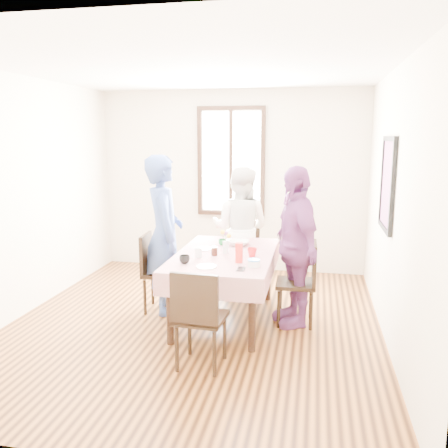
{
  "coord_description": "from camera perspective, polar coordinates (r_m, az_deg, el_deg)",
  "views": [
    {
      "loc": [
        1.26,
        -4.7,
        2.04
      ],
      "look_at": [
        0.31,
        0.14,
        1.1
      ],
      "focal_mm": 37.54,
      "sensor_mm": 36.0,
      "label": 1
    }
  ],
  "objects": [
    {
      "name": "plate_far",
      "position": [
        5.73,
        1.08,
        -2.05
      ],
      "size": [
        0.2,
        0.2,
        0.01
      ],
      "primitive_type": "cylinder",
      "color": "white",
      "rests_on": "tablecloth"
    },
    {
      "name": "tablecloth",
      "position": [
        5.15,
        0.11,
        -3.66
      ],
      "size": [
        1.05,
        1.71,
        0.01
      ],
      "primitive_type": "cube",
      "color": "#620011",
      "rests_on": "dining_table"
    },
    {
      "name": "mug_black",
      "position": [
        4.75,
        -4.82,
        -4.31
      ],
      "size": [
        0.14,
        0.14,
        0.09
      ],
      "primitive_type": "imported",
      "rotation": [
        0.0,
        0.0,
        -0.4
      ],
      "color": "black",
      "rests_on": "tablecloth"
    },
    {
      "name": "smartphone",
      "position": [
        4.54,
        2.08,
        -5.49
      ],
      "size": [
        0.07,
        0.15,
        0.01
      ],
      "primitive_type": "cube",
      "color": "black",
      "rests_on": "tablecloth"
    },
    {
      "name": "chair_left",
      "position": [
        5.56,
        -7.51,
        -5.88
      ],
      "size": [
        0.45,
        0.45,
        0.91
      ],
      "primitive_type": "cube",
      "rotation": [
        0.0,
        0.0,
        -1.49
      ],
      "color": "black",
      "rests_on": "ground"
    },
    {
      "name": "juice_carton",
      "position": [
        4.76,
        1.84,
        -3.5
      ],
      "size": [
        0.07,
        0.07,
        0.21
      ],
      "primitive_type": "cube",
      "color": "red",
      "rests_on": "tablecloth"
    },
    {
      "name": "butter_lid",
      "position": [
        4.63,
        3.66,
        -4.37
      ],
      "size": [
        0.12,
        0.12,
        0.01
      ],
      "primitive_type": "cylinder",
      "color": "blue",
      "rests_on": "butter_tub"
    },
    {
      "name": "chair_near",
      "position": [
        4.22,
        -2.8,
        -11.26
      ],
      "size": [
        0.45,
        0.45,
        0.91
      ],
      "primitive_type": "cube",
      "rotation": [
        0.0,
        0.0,
        -0.06
      ],
      "color": "black",
      "rests_on": "ground"
    },
    {
      "name": "window_pane",
      "position": [
        7.07,
        0.88,
        7.61
      ],
      "size": [
        0.9,
        0.02,
        1.5
      ],
      "primitive_type": "cube",
      "color": "white",
      "rests_on": "back_wall"
    },
    {
      "name": "chair_right",
      "position": [
        5.19,
        8.72,
        -7.12
      ],
      "size": [
        0.43,
        0.43,
        0.91
      ],
      "primitive_type": "cube",
      "rotation": [
        0.0,
        0.0,
        1.6
      ],
      "color": "black",
      "rests_on": "ground"
    },
    {
      "name": "serving_bowl",
      "position": [
        5.51,
        1.82,
        -2.31
      ],
      "size": [
        0.26,
        0.26,
        0.06
      ],
      "primitive_type": "imported",
      "rotation": [
        0.0,
        0.0,
        -0.06
      ],
      "color": "white",
      "rests_on": "tablecloth"
    },
    {
      "name": "plate_near",
      "position": [
        4.62,
        -2.18,
        -5.21
      ],
      "size": [
        0.2,
        0.2,
        0.01
      ],
      "primitive_type": "cylinder",
      "color": "white",
      "rests_on": "tablecloth"
    },
    {
      "name": "art_poster",
      "position": [
        5.08,
        19.33,
        4.64
      ],
      "size": [
        0.04,
        0.76,
        0.96
      ],
      "primitive_type": "cube",
      "color": "red",
      "rests_on": "right_wall"
    },
    {
      "name": "person_left",
      "position": [
        5.44,
        -7.43,
        -1.26
      ],
      "size": [
        0.66,
        0.78,
        1.83
      ],
      "primitive_type": "imported",
      "rotation": [
        0.0,
        0.0,
        1.98
      ],
      "color": "#324782",
      "rests_on": "ground"
    },
    {
      "name": "plate_left",
      "position": [
        5.32,
        -2.63,
        -3.06
      ],
      "size": [
        0.2,
        0.2,
        0.01
      ],
      "primitive_type": "cylinder",
      "color": "white",
      "rests_on": "tablecloth"
    },
    {
      "name": "mug_green",
      "position": [
        5.52,
        -0.22,
        -2.22
      ],
      "size": [
        0.13,
        0.13,
        0.07
      ],
      "primitive_type": "imported",
      "rotation": [
        0.0,
        0.0,
        -0.58
      ],
      "color": "#0C7226",
      "rests_on": "tablecloth"
    },
    {
      "name": "dining_table",
      "position": [
        5.25,
        0.11,
        -7.69
      ],
      "size": [
        0.93,
        1.59,
        0.75
      ],
      "primitive_type": "cube",
      "color": "black",
      "rests_on": "ground"
    },
    {
      "name": "ground",
      "position": [
        5.28,
        -3.63,
        -11.98
      ],
      "size": [
        4.5,
        4.5,
        0.0
      ],
      "primitive_type": "plane",
      "color": "black",
      "rests_on": "ground"
    },
    {
      "name": "drinking_glass",
      "position": [
        4.98,
        -3.12,
        -3.49
      ],
      "size": [
        0.07,
        0.07,
        0.1
      ],
      "primitive_type": "cylinder",
      "color": "silver",
      "rests_on": "tablecloth"
    },
    {
      "name": "butter_tub",
      "position": [
        4.64,
        3.66,
        -4.82
      ],
      "size": [
        0.13,
        0.13,
        0.06
      ],
      "primitive_type": "cylinder",
      "color": "white",
      "rests_on": "tablecloth"
    },
    {
      "name": "flower_bunch",
      "position": [
        5.11,
        0.21,
        -1.55
      ],
      "size": [
        0.09,
        0.09,
        0.1
      ],
      "primitive_type": null,
      "color": "yellow",
      "rests_on": "flower_vase"
    },
    {
      "name": "person_far",
      "position": [
        6.16,
        2.03,
        -0.63
      ],
      "size": [
        0.89,
        0.75,
        1.64
      ],
      "primitive_type": "imported",
      "rotation": [
        0.0,
        0.0,
        2.97
      ],
      "color": "white",
      "rests_on": "ground"
    },
    {
      "name": "right_wall",
      "position": [
        4.81,
        19.9,
        1.89
      ],
      "size": [
        0.0,
        4.5,
        4.5
      ],
      "primitive_type": "plane",
      "rotation": [
        1.57,
        0.0,
        -1.57
      ],
      "color": "beige",
      "rests_on": "ground"
    },
    {
      "name": "mug_flag",
      "position": [
        4.99,
        3.45,
        -3.48
      ],
      "size": [
        0.13,
        0.13,
        0.1
      ],
      "primitive_type": "imported",
      "rotation": [
        0.0,
        0.0,
        0.31
      ],
      "color": "red",
      "rests_on": "tablecloth"
    },
    {
      "name": "back_wall",
      "position": [
        7.1,
        0.89,
        5.2
      ],
      "size": [
        4.0,
        0.0,
        4.0
      ],
      "primitive_type": "plane",
      "rotation": [
        1.57,
        0.0,
        0.0
      ],
      "color": "beige",
      "rests_on": "ground"
    },
    {
      "name": "flower_vase",
      "position": [
        5.14,
        0.21,
        -2.84
      ],
      "size": [
        0.07,
        0.07,
        0.14
      ],
      "primitive_type": "cylinder",
      "color": "silver",
      "rests_on": "tablecloth"
    },
    {
      "name": "chair_far",
      "position": [
        6.26,
        2.03,
        -3.89
      ],
      "size": [
        0.47,
        0.47,
        0.91
      ],
      "primitive_type": "cube",
      "rotation": [
        0.0,
        0.0,
        3.02
      ],
      "color": "black",
      "rests_on": "ground"
    },
    {
      "name": "person_right",
      "position": [
        5.08,
        8.62,
        -2.71
      ],
      "size": [
        0.78,
        1.1,
        1.73
      ],
      "primitive_type": "imported",
      "rotation": [
        0.0,
        0.0,
        -1.18
      ],
      "color": "#6D336C",
      "rests_on": "ground"
    },
    {
      "name": "jam_jar",
      "position": [
        5.05,
        -1.18,
        -3.32
      ],
      "size": [
        0.07,
        0.07,
        0.1
      ],
      "primitive_type": "cylinder",
      "color": "black",
      "rests_on": "tablecloth"
    },
    {
      "name": "window_frame",
      "position": [
        7.06,
        0.87,
        7.61
      ],
      "size": [
        1.02,
        0.06,
        1.62
      ],
      "primitive_type": "cube",
      "color": "black",
      "rests_on": "back_wall"
    }
  ]
}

